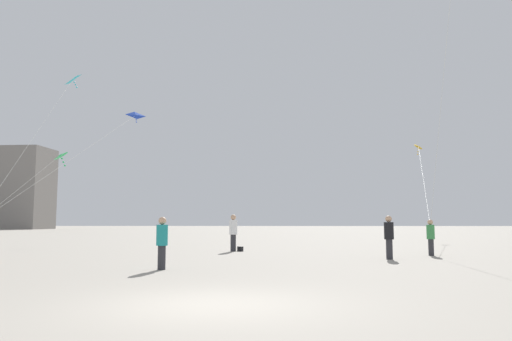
% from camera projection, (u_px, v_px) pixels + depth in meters
% --- Properties ---
extents(ground_plane, '(300.00, 300.00, 0.00)m').
position_uv_depth(ground_plane, '(212.00, 305.00, 8.78)').
color(ground_plane, '#9E9689').
extents(person_in_white, '(0.40, 0.40, 1.84)m').
position_uv_depth(person_in_white, '(233.00, 231.00, 24.50)').
color(person_in_white, '#2D2D33').
rests_on(person_in_white, ground_plane).
extents(person_in_teal, '(0.36, 0.36, 1.64)m').
position_uv_depth(person_in_teal, '(162.00, 241.00, 15.25)').
color(person_in_teal, '#2D2D33').
rests_on(person_in_teal, ground_plane).
extents(person_in_black, '(0.37, 0.37, 1.72)m').
position_uv_depth(person_in_black, '(389.00, 235.00, 19.41)').
color(person_in_black, '#2D2D33').
rests_on(person_in_black, ground_plane).
extents(person_in_green, '(0.34, 0.34, 1.58)m').
position_uv_depth(person_in_green, '(431.00, 236.00, 21.45)').
color(person_in_green, '#2D2D33').
rests_on(person_in_green, ground_plane).
extents(kite_cobalt_delta, '(3.64, 16.82, 9.17)m').
position_uv_depth(kite_cobalt_delta, '(132.00, 118.00, 39.44)').
color(kite_cobalt_delta, blue).
extents(kite_emerald_diamond, '(2.40, 5.42, 4.30)m').
position_uv_depth(kite_emerald_diamond, '(60.00, 156.00, 28.24)').
color(kite_emerald_diamond, green).
extents(kite_cyan_delta, '(1.72, 13.04, 11.07)m').
position_uv_depth(kite_cyan_delta, '(72.00, 81.00, 36.02)').
color(kite_cyan_delta, '#1EB2C6').
extents(kite_amber_diamond, '(6.11, 20.66, 6.90)m').
position_uv_depth(kite_amber_diamond, '(419.00, 148.00, 41.18)').
color(kite_amber_diamond, yellow).
extents(handbag_beside_flyer, '(0.33, 0.33, 0.24)m').
position_uv_depth(handbag_beside_flyer, '(240.00, 249.00, 24.50)').
color(handbag_beside_flyer, black).
rests_on(handbag_beside_flyer, ground_plane).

